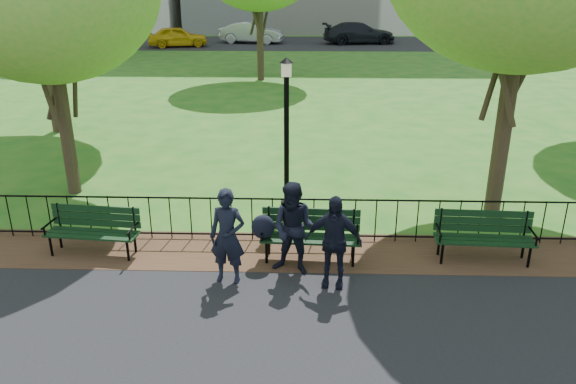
{
  "coord_description": "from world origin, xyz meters",
  "views": [
    {
      "loc": [
        0.41,
        -7.94,
        4.93
      ],
      "look_at": [
        0.12,
        1.5,
        1.22
      ],
      "focal_mm": 35.0,
      "sensor_mm": 36.0,
      "label": 1
    }
  ],
  "objects_px": {
    "park_bench_main": "(290,228)",
    "sedan_dark": "(359,33)",
    "sedan_silver": "(252,33)",
    "park_bench_right_a": "(484,231)",
    "person_mid": "(294,229)",
    "taxi": "(178,37)",
    "lamppost": "(287,129)",
    "park_bench_left_a": "(93,225)",
    "person_right": "(333,241)",
    "person_left": "(227,237)"
  },
  "relations": [
    {
      "from": "lamppost",
      "to": "person_left",
      "type": "xyz_separation_m",
      "value": [
        -0.87,
        -3.26,
        -0.97
      ]
    },
    {
      "from": "park_bench_right_a",
      "to": "sedan_dark",
      "type": "distance_m",
      "value": 33.48
    },
    {
      "from": "lamppost",
      "to": "taxi",
      "type": "bearing_deg",
      "value": 106.72
    },
    {
      "from": "person_right",
      "to": "sedan_dark",
      "type": "distance_m",
      "value": 34.64
    },
    {
      "from": "person_mid",
      "to": "person_right",
      "type": "relative_size",
      "value": 1.03
    },
    {
      "from": "park_bench_right_a",
      "to": "person_right",
      "type": "xyz_separation_m",
      "value": [
        -2.77,
        -1.0,
        0.24
      ]
    },
    {
      "from": "park_bench_left_a",
      "to": "person_right",
      "type": "distance_m",
      "value": 4.52
    },
    {
      "from": "lamppost",
      "to": "person_mid",
      "type": "relative_size",
      "value": 2.0
    },
    {
      "from": "park_bench_main",
      "to": "person_right",
      "type": "height_order",
      "value": "person_right"
    },
    {
      "from": "taxi",
      "to": "sedan_silver",
      "type": "xyz_separation_m",
      "value": [
        5.01,
        2.39,
        0.06
      ]
    },
    {
      "from": "park_bench_main",
      "to": "sedan_dark",
      "type": "bearing_deg",
      "value": 85.93
    },
    {
      "from": "park_bench_main",
      "to": "park_bench_right_a",
      "type": "xyz_separation_m",
      "value": [
        3.52,
        0.13,
        -0.06
      ]
    },
    {
      "from": "lamppost",
      "to": "person_mid",
      "type": "bearing_deg",
      "value": -85.46
    },
    {
      "from": "person_left",
      "to": "park_bench_main",
      "type": "bearing_deg",
      "value": 46.73
    },
    {
      "from": "taxi",
      "to": "lamppost",
      "type": "bearing_deg",
      "value": -178.46
    },
    {
      "from": "lamppost",
      "to": "park_bench_left_a",
      "type": "bearing_deg",
      "value": -146.93
    },
    {
      "from": "person_right",
      "to": "sedan_dark",
      "type": "height_order",
      "value": "person_right"
    },
    {
      "from": "park_bench_left_a",
      "to": "park_bench_right_a",
      "type": "relative_size",
      "value": 0.99
    },
    {
      "from": "park_bench_left_a",
      "to": "person_left",
      "type": "xyz_separation_m",
      "value": [
        2.64,
        -0.97,
        0.28
      ]
    },
    {
      "from": "person_mid",
      "to": "sedan_dark",
      "type": "relative_size",
      "value": 0.31
    },
    {
      "from": "taxi",
      "to": "person_right",
      "type": "bearing_deg",
      "value": -178.65
    },
    {
      "from": "person_mid",
      "to": "person_right",
      "type": "height_order",
      "value": "person_mid"
    },
    {
      "from": "person_left",
      "to": "person_mid",
      "type": "distance_m",
      "value": 1.15
    },
    {
      "from": "park_bench_left_a",
      "to": "park_bench_right_a",
      "type": "bearing_deg",
      "value": 5.19
    },
    {
      "from": "park_bench_right_a",
      "to": "person_left",
      "type": "distance_m",
      "value": 4.63
    },
    {
      "from": "person_mid",
      "to": "park_bench_main",
      "type": "bearing_deg",
      "value": 117.84
    },
    {
      "from": "park_bench_right_a",
      "to": "park_bench_main",
      "type": "bearing_deg",
      "value": -174.91
    },
    {
      "from": "sedan_silver",
      "to": "person_right",
      "type": "bearing_deg",
      "value": -164.19
    },
    {
      "from": "lamppost",
      "to": "sedan_silver",
      "type": "height_order",
      "value": "lamppost"
    },
    {
      "from": "person_right",
      "to": "park_bench_right_a",
      "type": "bearing_deg",
      "value": 29.58
    },
    {
      "from": "park_bench_left_a",
      "to": "taxi",
      "type": "bearing_deg",
      "value": 104.94
    },
    {
      "from": "person_left",
      "to": "person_right",
      "type": "xyz_separation_m",
      "value": [
        1.75,
        -0.07,
        -0.03
      ]
    },
    {
      "from": "park_bench_main",
      "to": "sedan_silver",
      "type": "bearing_deg",
      "value": 99.4
    },
    {
      "from": "park_bench_left_a",
      "to": "person_mid",
      "type": "bearing_deg",
      "value": -4.19
    },
    {
      "from": "sedan_dark",
      "to": "lamppost",
      "type": "bearing_deg",
      "value": 163.32
    },
    {
      "from": "park_bench_left_a",
      "to": "person_right",
      "type": "bearing_deg",
      "value": -7.78
    },
    {
      "from": "park_bench_right_a",
      "to": "lamppost",
      "type": "height_order",
      "value": "lamppost"
    },
    {
      "from": "park_bench_main",
      "to": "lamppost",
      "type": "xyz_separation_m",
      "value": [
        -0.14,
        2.46,
        1.17
      ]
    },
    {
      "from": "park_bench_main",
      "to": "sedan_silver",
      "type": "xyz_separation_m",
      "value": [
        -3.79,
        33.69,
        0.14
      ]
    },
    {
      "from": "park_bench_main",
      "to": "park_bench_left_a",
      "type": "relative_size",
      "value": 1.12
    },
    {
      "from": "park_bench_right_a",
      "to": "person_mid",
      "type": "distance_m",
      "value": 3.49
    },
    {
      "from": "park_bench_main",
      "to": "person_mid",
      "type": "distance_m",
      "value": 0.52
    },
    {
      "from": "park_bench_left_a",
      "to": "person_mid",
      "type": "xyz_separation_m",
      "value": [
        3.74,
        -0.64,
        0.28
      ]
    },
    {
      "from": "lamppost",
      "to": "person_right",
      "type": "xyz_separation_m",
      "value": [
        0.88,
        -3.33,
        -0.99
      ]
    },
    {
      "from": "park_bench_right_a",
      "to": "person_right",
      "type": "relative_size",
      "value": 1.11
    },
    {
      "from": "park_bench_left_a",
      "to": "sedan_silver",
      "type": "distance_m",
      "value": 33.51
    },
    {
      "from": "lamppost",
      "to": "sedan_silver",
      "type": "relative_size",
      "value": 0.72
    },
    {
      "from": "park_bench_right_a",
      "to": "taxi",
      "type": "height_order",
      "value": "taxi"
    },
    {
      "from": "park_bench_left_a",
      "to": "sedan_silver",
      "type": "relative_size",
      "value": 0.38
    },
    {
      "from": "person_mid",
      "to": "person_right",
      "type": "distance_m",
      "value": 0.76
    }
  ]
}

